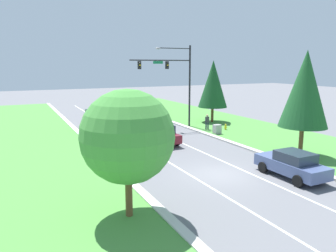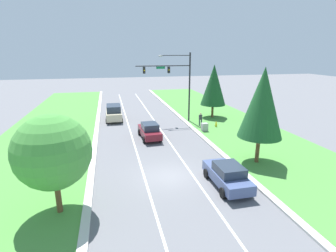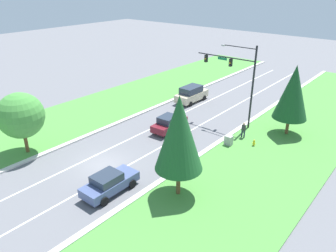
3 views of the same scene
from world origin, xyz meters
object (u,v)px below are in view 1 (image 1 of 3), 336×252
Objects in this scene: oak_near_left_tree at (128,137)px; traffic_signal_mast at (175,74)px; champagne_suv at (97,120)px; utility_cabinet at (217,130)px; pedestrian at (207,121)px; slate_blue_sedan at (292,164)px; conifer_near_right_tree at (213,84)px; burgundy_sedan at (161,134)px; fire_hydrant at (226,127)px; conifer_far_right_tree at (305,89)px.

traffic_signal_mast is at bearing 57.59° from oak_near_left_tree.
champagne_suv reaches higher than utility_cabinet.
traffic_signal_mast is 5.26× the size of pedestrian.
oak_near_left_tree is at bearing -176.52° from slate_blue_sedan.
burgundy_sedan is at bearing -144.51° from conifer_near_right_tree.
oak_near_left_tree is (-17.19, -19.33, -0.86)m from conifer_near_right_tree.
slate_blue_sedan is 4.58× the size of utility_cabinet.
utility_cabinet is (10.11, -7.80, -0.55)m from champagne_suv.
fire_hydrant is at bearing 12.55° from burgundy_sedan.
conifer_near_right_tree is at bearing 11.52° from traffic_signal_mast.
oak_near_left_tree is 0.74× the size of conifer_far_right_tree.
fire_hydrant is 0.12× the size of oak_near_left_tree.
champagne_suv is 14.09m from conifer_near_right_tree.
burgundy_sedan is 0.78× the size of oak_near_left_tree.
conifer_near_right_tree is (10.03, 7.15, 3.74)m from burgundy_sedan.
conifer_near_right_tree is at bearing 32.16° from burgundy_sedan.
traffic_signal_mast reaches higher than conifer_near_right_tree.
utility_cabinet is at bearing 75.86° from slate_blue_sedan.
burgundy_sedan is 12.10m from conifer_far_right_tree.
traffic_signal_mast is at bearing 103.08° from conifer_far_right_tree.
utility_cabinet is 2.41m from pedestrian.
conifer_near_right_tree is at bearing 73.39° from fire_hydrant.
fire_hydrant is 0.09× the size of conifer_far_right_tree.
pedestrian is 12.48m from conifer_far_right_tree.
fire_hydrant is at bearing 85.12° from conifer_far_right_tree.
conifer_near_right_tree reaches higher than pedestrian.
conifer_far_right_tree is (0.77, -11.74, 4.14)m from pedestrian.
fire_hydrant is at bearing -27.62° from champagne_suv.
champagne_suv reaches higher than burgundy_sedan.
utility_cabinet is at bearing 96.66° from conifer_far_right_tree.
traffic_signal_mast is 8.86× the size of utility_cabinet.
fire_hydrant is (2.02, 1.38, -0.16)m from utility_cabinet.
oak_near_left_tree is at bearing -131.65° from conifer_near_right_tree.
conifer_near_right_tree reaches higher than utility_cabinet.
champagne_suv is 21.52m from slate_blue_sedan.
pedestrian is 0.29× the size of oak_near_left_tree.
slate_blue_sedan is at bearing -103.73° from utility_cabinet.
conifer_far_right_tree is at bearing -83.34° from utility_cabinet.
oak_near_left_tree is (-7.16, -12.17, 2.88)m from burgundy_sedan.
burgundy_sedan is (-4.38, -6.00, -4.96)m from traffic_signal_mast.
traffic_signal_mast is 9.65m from champagne_suv.
slate_blue_sedan is at bearing 3.89° from oak_near_left_tree.
conifer_far_right_tree is (11.20, -17.20, 4.03)m from champagne_suv.
fire_hydrant is (5.08, 13.90, -0.50)m from slate_blue_sedan.
pedestrian is 0.21× the size of conifer_far_right_tree.
conifer_near_right_tree is (5.65, 1.15, -1.22)m from traffic_signal_mast.
conifer_far_right_tree is at bearing 36.59° from slate_blue_sedan.
oak_near_left_tree is at bearing -136.10° from utility_cabinet.
traffic_signal_mast is 7.58m from utility_cabinet.
traffic_signal_mast is 14.71m from conifer_far_right_tree.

